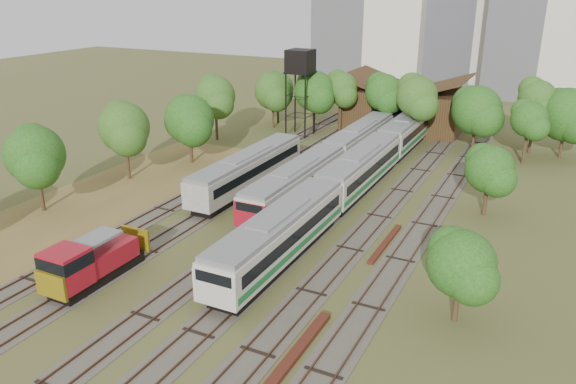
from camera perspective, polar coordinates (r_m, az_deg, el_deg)
The scene contains 15 objects.
ground at distance 33.59m, azimuth -15.23°, elevation -15.67°, with size 240.00×240.00×0.00m, color #475123.
dry_grass_patch at distance 50.20m, azimuth -24.80°, elevation -4.25°, with size 14.00×60.00×0.04m, color brown.
tracks at distance 52.45m, azimuth 2.31°, elevation -1.20°, with size 24.60×80.00×0.19m.
railcar_red_set at distance 59.50m, azimuth 4.47°, elevation 3.32°, with size 2.92×34.58×3.61m.
railcar_green_set at distance 56.09m, azimuth 7.36°, elevation 2.27°, with size 3.11×52.07×3.85m.
railcar_rear at distance 84.62m, azimuth 11.60°, elevation 8.08°, with size 2.76×16.08×3.41m.
shunter_locomotive at distance 40.54m, azimuth -19.69°, elevation -6.88°, with size 2.58×8.10×3.37m.
old_grey_coach at distance 55.87m, azimuth -4.07°, elevation 2.25°, with size 2.92×18.00×3.61m.
water_tower at distance 74.59m, azimuth 1.26°, elevation 12.92°, with size 3.28×3.28×11.36m.
rail_pile_near at distance 32.02m, azimuth 0.40°, elevation -16.50°, with size 0.63×9.47×0.32m, color #542318.
rail_pile_far at distance 45.11m, azimuth 9.86°, elevation -5.16°, with size 0.47×7.53×0.24m, color #542318.
maintenance_shed at distance 81.74m, azimuth 11.85°, elevation 8.43°, with size 16.45×11.55×7.58m.
tree_band_left at distance 58.65m, azimuth -17.01°, elevation 5.52°, with size 8.97×65.77×8.38m.
tree_band_far at distance 73.21m, azimuth 13.20°, elevation 9.10°, with size 42.76×9.80×9.08m.
tree_band_right at distance 51.05m, azimuth 20.66°, elevation 2.05°, with size 5.75×39.95×7.19m.
Camera 1 is at (19.27, -19.47, 19.43)m, focal length 35.00 mm.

